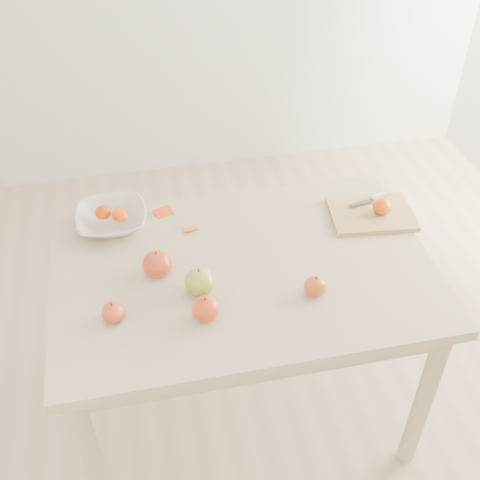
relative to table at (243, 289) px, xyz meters
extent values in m
plane|color=#C6B293|center=(0.00, 0.00, -0.65)|extent=(3.50, 3.50, 0.00)
cube|color=beige|center=(0.00, 0.00, 0.08)|extent=(1.20, 0.80, 0.04)
cylinder|color=#BCAA8E|center=(-0.54, 0.34, -0.30)|extent=(0.06, 0.06, 0.71)
cylinder|color=#BCAA8E|center=(0.54, 0.34, -0.30)|extent=(0.06, 0.06, 0.71)
cylinder|color=#BCAA8E|center=(-0.54, -0.34, -0.30)|extent=(0.06, 0.06, 0.71)
cylinder|color=#BCAA8E|center=(0.54, -0.34, -0.30)|extent=(0.06, 0.06, 0.71)
cube|color=tan|center=(0.49, 0.16, 0.11)|extent=(0.30, 0.24, 0.02)
ellipsoid|color=orange|center=(0.52, 0.15, 0.14)|extent=(0.06, 0.06, 0.05)
imported|color=silver|center=(-0.39, 0.29, 0.13)|extent=(0.24, 0.24, 0.06)
ellipsoid|color=#DF5307|center=(-0.42, 0.30, 0.15)|extent=(0.05, 0.05, 0.05)
ellipsoid|color=#E73F08|center=(-0.36, 0.28, 0.15)|extent=(0.05, 0.05, 0.05)
cube|color=#CE470E|center=(-0.22, 0.33, 0.10)|extent=(0.07, 0.06, 0.01)
cube|color=orange|center=(-0.14, 0.22, 0.10)|extent=(0.05, 0.04, 0.01)
cube|color=white|center=(0.55, 0.24, 0.12)|extent=(0.08, 0.03, 0.01)
cube|color=#3C3F45|center=(0.47, 0.21, 0.12)|extent=(0.10, 0.04, 0.00)
ellipsoid|color=olive|center=(-0.15, -0.08, 0.14)|extent=(0.09, 0.09, 0.08)
ellipsoid|color=maroon|center=(0.19, -0.16, 0.13)|extent=(0.07, 0.07, 0.06)
ellipsoid|color=#A50A12|center=(-0.41, -0.14, 0.13)|extent=(0.07, 0.07, 0.06)
ellipsoid|color=#A8131C|center=(-0.15, -0.19, 0.14)|extent=(0.08, 0.08, 0.07)
ellipsoid|color=maroon|center=(-0.27, 0.02, 0.14)|extent=(0.09, 0.09, 0.08)
camera|label=1|loc=(-0.30, -1.36, 1.40)|focal=45.00mm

